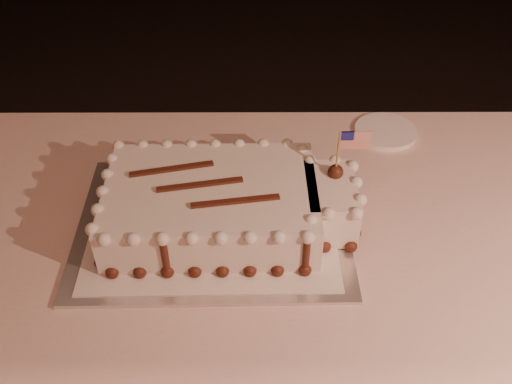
{
  "coord_description": "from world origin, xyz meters",
  "views": [
    {
      "loc": [
        -0.19,
        -0.14,
        1.5
      ],
      "look_at": [
        -0.19,
        0.62,
        0.83
      ],
      "focal_mm": 40.0,
      "sensor_mm": 36.0,
      "label": 1
    }
  ],
  "objects_px": {
    "banquet_table": "(340,348)",
    "cake_board": "(213,225)",
    "side_plate": "(386,131)",
    "sheet_cake": "(226,204)"
  },
  "relations": [
    {
      "from": "banquet_table",
      "to": "cake_board",
      "type": "height_order",
      "value": "cake_board"
    },
    {
      "from": "banquet_table",
      "to": "side_plate",
      "type": "relative_size",
      "value": 17.25
    },
    {
      "from": "cake_board",
      "to": "banquet_table",
      "type": "bearing_deg",
      "value": -4.09
    },
    {
      "from": "sheet_cake",
      "to": "side_plate",
      "type": "bearing_deg",
      "value": 40.59
    },
    {
      "from": "banquet_table",
      "to": "cake_board",
      "type": "bearing_deg",
      "value": 176.73
    },
    {
      "from": "banquet_table",
      "to": "side_plate",
      "type": "distance_m",
      "value": 0.5
    },
    {
      "from": "banquet_table",
      "to": "sheet_cake",
      "type": "distance_m",
      "value": 0.5
    },
    {
      "from": "cake_board",
      "to": "sheet_cake",
      "type": "bearing_deg",
      "value": 0.17
    },
    {
      "from": "side_plate",
      "to": "banquet_table",
      "type": "bearing_deg",
      "value": -108.02
    },
    {
      "from": "sheet_cake",
      "to": "side_plate",
      "type": "xyz_separation_m",
      "value": [
        0.35,
        0.3,
        -0.05
      ]
    }
  ]
}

